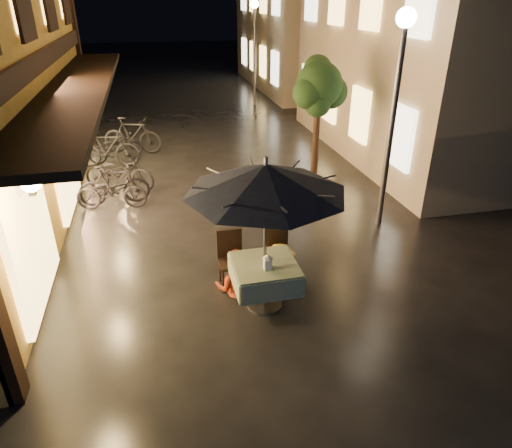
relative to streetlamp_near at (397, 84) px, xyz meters
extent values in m
plane|color=black|center=(-3.00, -2.00, -2.92)|extent=(90.00, 90.00, 0.00)
cube|color=black|center=(-6.47, 2.00, 0.38)|extent=(0.12, 11.00, 0.35)
cube|color=black|center=(-5.90, 2.00, -0.17)|extent=(1.20, 10.50, 0.12)
cube|color=#F0BC5F|center=(-6.44, -1.50, -1.52)|extent=(0.10, 2.20, 2.40)
cube|color=#F0BC5F|center=(-6.44, 2.00, -1.52)|extent=(0.10, 2.20, 2.40)
cube|color=#F0BC5F|center=(-6.44, 5.50, -1.52)|extent=(0.10, 2.20, 2.40)
cube|color=#A9A086|center=(4.50, 4.50, 0.33)|extent=(7.00, 9.00, 6.50)
cube|color=#F0BC5F|center=(0.95, 1.20, -1.42)|extent=(0.10, 1.00, 1.40)
cube|color=#F0BC5F|center=(0.95, 1.20, 1.38)|extent=(0.10, 1.00, 1.40)
cube|color=#F0BC5F|center=(0.95, 3.40, -1.42)|extent=(0.10, 1.00, 1.40)
cube|color=#F0BC5F|center=(0.95, 5.60, -1.42)|extent=(0.10, 1.00, 1.40)
cube|color=#F0BC5F|center=(0.95, 7.80, -1.42)|extent=(0.10, 1.00, 1.40)
cube|color=#A9A086|center=(4.50, 16.00, 0.58)|extent=(7.00, 10.00, 7.00)
cube|color=#F0BC5F|center=(0.95, 12.20, -1.42)|extent=(0.10, 1.00, 1.40)
cube|color=#F0BC5F|center=(0.95, 14.40, -1.42)|extent=(0.10, 1.00, 1.40)
cube|color=#F0BC5F|center=(0.95, 16.60, -1.42)|extent=(0.10, 1.00, 1.40)
cube|color=#F0BC5F|center=(0.95, 18.80, -1.42)|extent=(0.10, 1.00, 1.40)
cylinder|color=black|center=(-0.60, 2.50, -1.82)|extent=(0.16, 0.16, 2.20)
sphere|color=black|center=(-0.60, 2.50, -0.42)|extent=(1.10, 1.10, 1.10)
sphere|color=black|center=(-0.25, 2.60, -0.62)|extent=(0.80, 0.80, 0.80)
sphere|color=black|center=(-0.90, 2.35, -0.57)|extent=(0.76, 0.76, 0.76)
sphere|color=black|center=(-0.55, 2.80, -0.12)|extent=(0.70, 0.70, 0.70)
sphere|color=black|center=(-0.70, 2.25, -0.82)|extent=(0.60, 0.60, 0.60)
cylinder|color=#59595E|center=(0.00, 0.00, -0.92)|extent=(0.12, 0.12, 4.00)
sphere|color=#FFEBC1|center=(0.00, 0.00, 1.13)|extent=(0.36, 0.36, 0.36)
cylinder|color=#59595E|center=(0.00, 12.00, -0.92)|extent=(0.12, 0.12, 4.00)
sphere|color=#FFEBC1|center=(0.00, 12.00, 1.13)|extent=(0.36, 0.36, 0.36)
cylinder|color=#59595E|center=(-3.09, -2.25, -2.56)|extent=(0.10, 0.10, 0.72)
cylinder|color=#59595E|center=(-3.09, -2.25, -2.90)|extent=(0.56, 0.56, 0.04)
cube|color=#386342|center=(-3.09, -2.25, -2.17)|extent=(0.95, 0.95, 0.06)
cube|color=#386342|center=(-2.61, -2.25, -2.33)|extent=(0.04, 0.95, 0.33)
cube|color=#386342|center=(-3.56, -2.25, -2.33)|extent=(0.04, 0.95, 0.33)
cube|color=#386342|center=(-3.09, -1.77, -2.33)|extent=(0.95, 0.04, 0.33)
cube|color=#386342|center=(-3.09, -2.72, -2.33)|extent=(0.95, 0.04, 0.33)
cylinder|color=#59595E|center=(-3.09, -2.25, -1.77)|extent=(0.05, 0.05, 2.30)
cone|color=black|center=(-3.09, -2.25, -0.77)|extent=(2.34, 2.34, 0.42)
cylinder|color=#59595E|center=(-3.09, -2.25, -0.52)|extent=(0.06, 0.06, 0.12)
cube|color=black|center=(-3.49, -1.60, -2.47)|extent=(0.42, 0.42, 0.05)
cube|color=black|center=(-3.49, -1.41, -2.22)|extent=(0.42, 0.04, 0.55)
cylinder|color=black|center=(-3.67, -1.78, -2.70)|extent=(0.04, 0.04, 0.43)
cylinder|color=black|center=(-3.31, -1.78, -2.70)|extent=(0.04, 0.04, 0.43)
cylinder|color=black|center=(-3.67, -1.42, -2.70)|extent=(0.04, 0.04, 0.43)
cylinder|color=black|center=(-3.31, -1.42, -2.70)|extent=(0.04, 0.04, 0.43)
cube|color=black|center=(-2.69, -1.60, -2.47)|extent=(0.42, 0.42, 0.05)
cube|color=black|center=(-2.69, -1.41, -2.22)|extent=(0.42, 0.04, 0.55)
cylinder|color=black|center=(-2.87, -1.78, -2.70)|extent=(0.04, 0.04, 0.43)
cylinder|color=black|center=(-2.51, -1.78, -2.70)|extent=(0.04, 0.04, 0.43)
cylinder|color=black|center=(-2.87, -1.42, -2.70)|extent=(0.04, 0.04, 0.43)
cylinder|color=black|center=(-2.51, -1.42, -2.70)|extent=(0.04, 0.04, 0.43)
cube|color=white|center=(-3.09, -2.41, -2.05)|extent=(0.11, 0.11, 0.18)
cube|color=#FFD88C|center=(-3.09, -2.41, -2.06)|extent=(0.07, 0.07, 0.12)
cone|color=white|center=(-3.09, -2.41, -1.92)|extent=(0.16, 0.16, 0.07)
imported|color=red|center=(-3.45, -1.71, -2.19)|extent=(0.84, 0.74, 1.46)
imported|color=yellow|center=(-2.68, -1.68, -2.21)|extent=(0.99, 0.68, 1.41)
imported|color=black|center=(-5.59, 2.10, -2.50)|extent=(1.64, 0.75, 0.83)
imported|color=black|center=(-5.54, 2.32, -2.44)|extent=(1.62, 0.52, 0.96)
imported|color=black|center=(-5.45, 3.19, -2.45)|extent=(1.90, 1.26, 0.94)
imported|color=black|center=(-5.83, 5.06, -2.39)|extent=(1.81, 0.72, 1.06)
imported|color=black|center=(-5.65, 5.54, -2.50)|extent=(1.68, 1.06, 0.84)
imported|color=black|center=(-5.16, 6.20, -2.37)|extent=(1.90, 1.12, 1.10)
camera|label=1|loc=(-4.55, -7.95, 1.51)|focal=32.00mm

